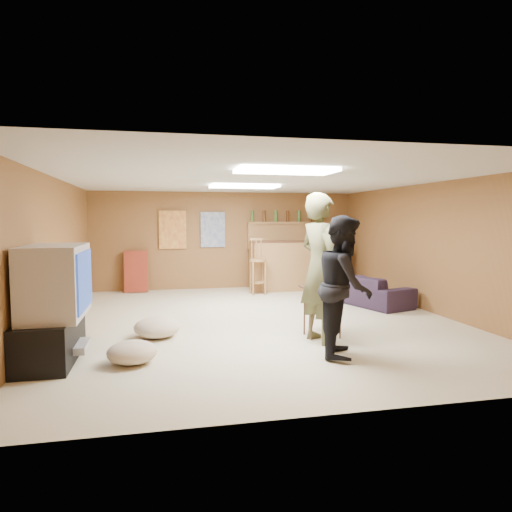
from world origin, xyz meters
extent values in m
plane|color=beige|center=(0.00, 0.00, 0.00)|extent=(7.00, 7.00, 0.00)
cube|color=silver|center=(0.00, 0.00, 2.20)|extent=(6.00, 7.00, 0.02)
cube|color=brown|center=(0.00, 3.50, 1.10)|extent=(6.00, 0.02, 2.20)
cube|color=brown|center=(0.00, -3.50, 1.10)|extent=(6.00, 0.02, 2.20)
cube|color=brown|center=(-3.00, 0.00, 1.10)|extent=(0.02, 7.00, 2.20)
cube|color=brown|center=(3.00, 0.00, 1.10)|extent=(0.02, 7.00, 2.20)
cube|color=black|center=(-2.72, -1.50, 0.25)|extent=(0.55, 1.30, 0.50)
cube|color=#B2B2B7|center=(-2.50, -1.50, 0.15)|extent=(0.35, 0.50, 0.08)
cube|color=#B2B2B7|center=(-2.65, -1.50, 0.90)|extent=(0.60, 1.10, 0.80)
cube|color=navy|center=(-2.34, -1.50, 0.90)|extent=(0.02, 0.95, 0.65)
cube|color=olive|center=(1.50, 2.95, 0.55)|extent=(2.00, 0.60, 1.10)
cube|color=#3F2314|center=(1.50, 2.70, 1.10)|extent=(2.10, 0.12, 0.05)
cube|color=olive|center=(1.50, 3.40, 1.50)|extent=(2.00, 0.18, 0.05)
cube|color=olive|center=(1.50, 3.42, 1.20)|extent=(2.00, 0.14, 0.60)
cube|color=#BF3F26|center=(-1.20, 3.46, 1.35)|extent=(0.60, 0.03, 0.85)
cube|color=#334C99|center=(-0.30, 3.46, 1.35)|extent=(0.55, 0.03, 0.80)
cube|color=maroon|center=(-2.00, 3.30, 0.45)|extent=(0.50, 0.26, 0.91)
cube|color=white|center=(0.00, -1.50, 2.17)|extent=(1.20, 0.60, 0.04)
cube|color=white|center=(0.00, 1.20, 2.17)|extent=(1.20, 0.60, 0.04)
imported|color=brown|center=(0.51, -1.35, 0.96)|extent=(0.64, 0.80, 1.92)
imported|color=black|center=(0.58, -1.97, 0.81)|extent=(0.88, 0.97, 1.63)
imported|color=black|center=(2.26, 1.00, 0.28)|extent=(1.27, 2.03, 0.55)
cube|color=#3F2314|center=(0.63, -1.13, 0.34)|extent=(0.54, 0.44, 0.69)
cylinder|color=red|center=(0.52, -1.08, 0.74)|extent=(0.11, 0.11, 0.11)
cylinder|color=red|center=(0.72, -1.23, 0.74)|extent=(0.10, 0.10, 0.11)
cylinder|color=navy|center=(0.74, -1.03, 0.74)|extent=(0.10, 0.10, 0.11)
ellipsoid|color=tan|center=(-1.56, -0.71, 0.14)|extent=(0.76, 0.76, 0.27)
ellipsoid|color=tan|center=(-1.61, -0.65, 0.09)|extent=(0.46, 0.46, 0.18)
ellipsoid|color=tan|center=(-1.83, -1.78, 0.12)|extent=(0.63, 0.63, 0.25)
camera|label=1|loc=(-1.53, -6.87, 1.59)|focal=32.00mm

